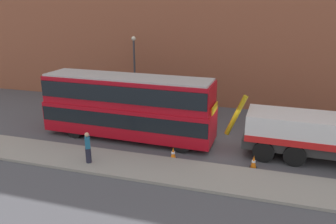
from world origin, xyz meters
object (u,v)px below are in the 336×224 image
at_px(pedestrian_onlooker, 88,148).
at_px(street_lamp, 134,65).
at_px(traffic_cone_midway, 254,162).
at_px(traffic_cone_near_bus, 173,154).
at_px(double_decker_bus, 128,105).

height_order(pedestrian_onlooker, street_lamp, street_lamp).
height_order(pedestrian_onlooker, traffic_cone_midway, pedestrian_onlooker).
height_order(pedestrian_onlooker, traffic_cone_near_bus, pedestrian_onlooker).
relative_size(pedestrian_onlooker, traffic_cone_midway, 2.38).
height_order(double_decker_bus, traffic_cone_near_bus, double_decker_bus).
height_order(traffic_cone_near_bus, street_lamp, street_lamp).
xyz_separation_m(pedestrian_onlooker, street_lamp, (-1.86, 11.13, 2.49)).
bearing_deg(pedestrian_onlooker, double_decker_bus, 51.85).
distance_m(traffic_cone_near_bus, street_lamp, 11.38).
xyz_separation_m(traffic_cone_midway, street_lamp, (-10.32, 8.96, 3.13)).
distance_m(pedestrian_onlooker, traffic_cone_near_bus, 4.62).
bearing_deg(street_lamp, traffic_cone_near_bus, -56.81).
height_order(double_decker_bus, pedestrian_onlooker, double_decker_bus).
xyz_separation_m(double_decker_bus, street_lamp, (-2.37, 6.97, 1.24)).
distance_m(pedestrian_onlooker, street_lamp, 11.55).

